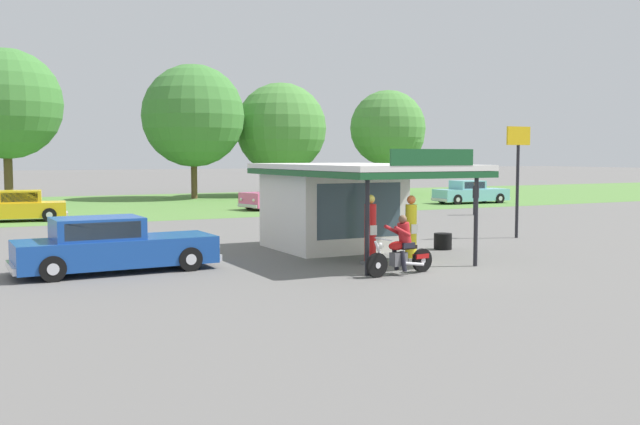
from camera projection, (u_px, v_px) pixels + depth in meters
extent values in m
plane|color=slate|center=(431.00, 269.00, 19.96)|extent=(300.00, 300.00, 0.00)
cube|color=#56843D|center=(158.00, 204.00, 46.62)|extent=(120.00, 24.00, 0.01)
cube|color=silver|center=(332.00, 208.00, 24.32)|extent=(3.78, 3.71, 2.72)
cube|color=#384C56|center=(359.00, 211.00, 22.68)|extent=(3.02, 0.05, 1.74)
cube|color=silver|center=(359.00, 167.00, 22.59)|extent=(4.48, 7.84, 0.16)
cube|color=#195128|center=(359.00, 172.00, 22.61)|extent=(4.48, 7.84, 0.18)
cube|color=#195128|center=(433.00, 157.00, 19.11)|extent=(2.64, 0.08, 0.44)
cylinder|color=black|center=(476.00, 219.00, 20.39)|extent=(0.12, 0.12, 2.72)
cylinder|color=black|center=(367.00, 224.00, 18.77)|extent=(0.12, 0.12, 2.72)
cube|color=slate|center=(370.00, 263.00, 20.83)|extent=(0.44, 0.44, 0.10)
cylinder|color=red|center=(370.00, 232.00, 20.76)|extent=(0.34, 0.34, 1.65)
cube|color=white|center=(374.00, 230.00, 20.60)|extent=(0.22, 0.02, 0.28)
sphere|color=#EACC4C|center=(370.00, 199.00, 20.69)|extent=(0.26, 0.26, 0.26)
cube|color=slate|center=(411.00, 259.00, 21.47)|extent=(0.44, 0.44, 0.10)
cylinder|color=yellow|center=(411.00, 231.00, 21.40)|extent=(0.34, 0.34, 1.60)
cube|color=white|center=(414.00, 229.00, 21.23)|extent=(0.22, 0.02, 0.28)
sphere|color=orange|center=(411.00, 200.00, 21.33)|extent=(0.26, 0.26, 0.26)
cylinder|color=black|center=(377.00, 265.00, 18.54)|extent=(0.65, 0.18, 0.64)
cylinder|color=silver|center=(377.00, 265.00, 18.54)|extent=(0.17, 0.14, 0.16)
cylinder|color=black|center=(422.00, 260.00, 19.42)|extent=(0.65, 0.18, 0.64)
cylinder|color=silver|center=(422.00, 260.00, 19.42)|extent=(0.17, 0.14, 0.16)
ellipsoid|color=#B21414|center=(397.00, 246.00, 18.88)|extent=(0.59, 0.31, 0.24)
cube|color=#59595E|center=(399.00, 259.00, 18.94)|extent=(0.47, 0.30, 0.36)
cube|color=black|center=(407.00, 247.00, 19.09)|extent=(0.51, 0.32, 0.10)
cylinder|color=silver|center=(380.00, 254.00, 18.57)|extent=(0.37, 0.12, 0.71)
cylinder|color=silver|center=(384.00, 239.00, 18.61)|extent=(0.13, 0.70, 0.04)
sphere|color=silver|center=(381.00, 246.00, 18.57)|extent=(0.16, 0.16, 0.16)
cube|color=#B21414|center=(421.00, 256.00, 19.38)|extent=(0.46, 0.24, 0.12)
cylinder|color=silver|center=(414.00, 264.00, 19.06)|extent=(0.71, 0.17, 0.18)
cube|color=black|center=(405.00, 245.00, 19.04)|extent=(0.44, 0.39, 0.14)
cylinder|color=black|center=(403.00, 261.00, 18.83)|extent=(0.15, 0.25, 0.56)
cylinder|color=black|center=(395.00, 260.00, 19.09)|extent=(0.15, 0.25, 0.56)
cylinder|color=#B21E23|center=(404.00, 233.00, 19.00)|extent=(0.45, 0.37, 0.60)
sphere|color=brown|center=(403.00, 219.00, 18.93)|extent=(0.22, 0.22, 0.22)
cylinder|color=#B21E23|center=(402.00, 231.00, 18.69)|extent=(0.54, 0.16, 0.31)
cylinder|color=#B21E23|center=(392.00, 230.00, 19.02)|extent=(0.54, 0.16, 0.31)
cube|color=#19479E|center=(117.00, 251.00, 19.48)|extent=(5.27, 2.01, 0.74)
cube|color=#19479E|center=(97.00, 228.00, 19.19)|extent=(2.32, 1.70, 0.58)
cube|color=#283847|center=(139.00, 226.00, 19.72)|extent=(0.08, 1.45, 0.46)
cube|color=#283847|center=(91.00, 226.00, 19.89)|extent=(1.93, 0.09, 0.44)
cube|color=#283847|center=(104.00, 231.00, 18.48)|extent=(1.93, 0.09, 0.44)
cube|color=silver|center=(209.00, 254.00, 20.76)|extent=(0.17, 1.77, 0.18)
cube|color=silver|center=(11.00, 268.00, 18.24)|extent=(0.17, 1.77, 0.18)
sphere|color=white|center=(203.00, 242.00, 21.26)|extent=(0.18, 0.18, 0.18)
sphere|color=white|center=(217.00, 247.00, 20.22)|extent=(0.18, 0.18, 0.18)
cylinder|color=black|center=(171.00, 252.00, 21.10)|extent=(0.67, 0.22, 0.66)
cylinder|color=silver|center=(171.00, 252.00, 21.10)|extent=(0.30, 0.23, 0.30)
cylinder|color=black|center=(190.00, 259.00, 19.58)|extent=(0.67, 0.22, 0.66)
cylinder|color=silver|center=(190.00, 259.00, 19.58)|extent=(0.30, 0.23, 0.30)
cylinder|color=black|center=(43.00, 260.00, 19.41)|extent=(0.67, 0.22, 0.66)
cylinder|color=silver|center=(43.00, 260.00, 19.41)|extent=(0.30, 0.23, 0.30)
cylinder|color=black|center=(53.00, 269.00, 17.89)|extent=(0.67, 0.22, 0.66)
cylinder|color=silver|center=(53.00, 269.00, 17.89)|extent=(0.30, 0.23, 0.30)
cube|color=#7AC6D1|center=(471.00, 195.00, 47.56)|extent=(5.02, 2.05, 0.76)
cube|color=#7AC6D1|center=(468.00, 185.00, 47.39)|extent=(1.96, 1.68, 0.56)
cube|color=#283847|center=(479.00, 185.00, 47.77)|extent=(0.11, 1.41, 0.45)
cube|color=#283847|center=(461.00, 184.00, 48.10)|extent=(1.60, 0.11, 0.43)
cube|color=#283847|center=(475.00, 185.00, 46.68)|extent=(1.60, 0.11, 0.43)
cube|color=silver|center=(501.00, 198.00, 48.61)|extent=(0.20, 1.73, 0.18)
cube|color=silver|center=(439.00, 200.00, 46.56)|extent=(0.20, 1.73, 0.18)
sphere|color=white|center=(496.00, 193.00, 49.11)|extent=(0.18, 0.18, 0.18)
sphere|color=white|center=(507.00, 194.00, 48.06)|extent=(0.18, 0.18, 0.18)
cylinder|color=black|center=(484.00, 197.00, 49.04)|extent=(0.67, 0.23, 0.66)
cylinder|color=silver|center=(484.00, 197.00, 49.04)|extent=(0.31, 0.23, 0.30)
cylinder|color=black|center=(500.00, 198.00, 47.50)|extent=(0.67, 0.23, 0.66)
cylinder|color=silver|center=(500.00, 198.00, 47.50)|extent=(0.31, 0.23, 0.30)
cylinder|color=black|center=(442.00, 198.00, 47.66)|extent=(0.67, 0.23, 0.66)
cylinder|color=silver|center=(442.00, 198.00, 47.66)|extent=(0.31, 0.23, 0.30)
cylinder|color=black|center=(457.00, 200.00, 46.12)|extent=(0.67, 0.23, 0.66)
cylinder|color=silver|center=(457.00, 200.00, 46.12)|extent=(0.31, 0.23, 0.30)
cube|color=#E55993|center=(280.00, 199.00, 42.48)|extent=(5.01, 3.01, 0.84)
cube|color=#E55993|center=(283.00, 187.00, 42.56)|extent=(2.38, 2.14, 0.50)
cube|color=#283847|center=(269.00, 188.00, 41.90)|extent=(0.41, 1.47, 0.40)
cube|color=#283847|center=(292.00, 188.00, 41.93)|extent=(1.68, 0.45, 0.38)
cube|color=#283847|center=(274.00, 187.00, 43.18)|extent=(1.68, 0.45, 0.38)
cube|color=silver|center=(248.00, 206.00, 40.95)|extent=(0.56, 1.80, 0.18)
cube|color=silver|center=(311.00, 202.00, 44.06)|extent=(0.56, 1.80, 0.18)
sphere|color=white|center=(254.00, 200.00, 40.46)|extent=(0.18, 0.18, 0.18)
sphere|color=white|center=(241.00, 199.00, 41.38)|extent=(0.18, 0.18, 0.18)
cylinder|color=black|center=(268.00, 205.00, 40.78)|extent=(0.69, 0.36, 0.66)
cylinder|color=silver|center=(268.00, 205.00, 40.78)|extent=(0.34, 0.29, 0.30)
cylinder|color=black|center=(250.00, 204.00, 42.14)|extent=(0.69, 0.36, 0.66)
cylinder|color=silver|center=(250.00, 204.00, 42.14)|extent=(0.34, 0.29, 0.30)
cylinder|color=black|center=(311.00, 203.00, 42.87)|extent=(0.69, 0.36, 0.66)
cylinder|color=silver|center=(311.00, 203.00, 42.87)|extent=(0.34, 0.29, 0.30)
cylinder|color=black|center=(292.00, 201.00, 44.23)|extent=(0.69, 0.36, 0.66)
cylinder|color=silver|center=(292.00, 201.00, 44.23)|extent=(0.34, 0.29, 0.30)
cube|color=gold|center=(14.00, 210.00, 34.41)|extent=(4.90, 2.30, 0.72)
cube|color=gold|center=(20.00, 196.00, 34.47)|extent=(2.07, 1.76, 0.57)
cube|color=#283847|center=(19.00, 197.00, 33.76)|extent=(1.61, 0.22, 0.44)
cube|color=#283847|center=(21.00, 196.00, 35.18)|extent=(1.61, 0.22, 0.44)
cube|color=silver|center=(67.00, 214.00, 35.25)|extent=(0.31, 1.67, 0.18)
cylinder|color=black|center=(49.00, 215.00, 34.21)|extent=(0.68, 0.28, 0.66)
cylinder|color=silver|center=(49.00, 215.00, 34.21)|extent=(0.32, 0.25, 0.30)
cylinder|color=black|center=(50.00, 212.00, 35.75)|extent=(0.68, 0.28, 0.66)
cylinder|color=silver|center=(50.00, 212.00, 35.75)|extent=(0.32, 0.25, 0.30)
cylinder|color=black|center=(476.00, 207.00, 38.13)|extent=(0.26, 0.26, 0.90)
cylinder|color=black|center=(476.00, 192.00, 38.07)|extent=(0.34, 0.34, 0.63)
sphere|color=#9E704C|center=(476.00, 184.00, 38.03)|extent=(0.24, 0.24, 0.24)
cylinder|color=black|center=(476.00, 182.00, 38.02)|extent=(0.39, 0.39, 0.02)
cylinder|color=#2D3351|center=(318.00, 213.00, 34.31)|extent=(0.26, 0.26, 0.83)
cylinder|color=white|center=(318.00, 198.00, 34.25)|extent=(0.34, 0.34, 0.59)
sphere|color=#9E704C|center=(318.00, 190.00, 34.22)|extent=(0.22, 0.22, 0.22)
cylinder|color=black|center=(318.00, 188.00, 34.22)|extent=(0.36, 0.36, 0.02)
cylinder|color=brown|center=(8.00, 175.00, 46.62)|extent=(0.55, 0.55, 3.80)
sphere|color=#427F38|center=(6.00, 104.00, 46.26)|extent=(7.12, 7.12, 7.12)
cylinder|color=brown|center=(281.00, 179.00, 56.64)|extent=(0.57, 0.57, 2.62)
sphere|color=#4C893D|center=(281.00, 128.00, 56.33)|extent=(7.10, 7.10, 7.10)
sphere|color=#4C893D|center=(272.00, 137.00, 55.73)|extent=(4.10, 4.10, 4.10)
cylinder|color=brown|center=(194.00, 176.00, 52.60)|extent=(0.45, 0.45, 3.25)
sphere|color=#427F38|center=(193.00, 116.00, 52.25)|extent=(7.43, 7.43, 7.43)
sphere|color=#427F38|center=(180.00, 126.00, 52.62)|extent=(5.02, 5.02, 5.02)
cylinder|color=brown|center=(387.00, 175.00, 59.22)|extent=(0.45, 0.45, 3.08)
sphere|color=#4C893D|center=(388.00, 128.00, 58.92)|extent=(6.18, 6.18, 6.18)
sphere|color=#4C893D|center=(398.00, 136.00, 58.69)|extent=(4.30, 4.30, 4.30)
cylinder|color=black|center=(517.00, 192.00, 27.41)|extent=(0.12, 0.12, 3.54)
cube|color=gold|center=(518.00, 136.00, 27.25)|extent=(1.10, 0.08, 0.70)
cylinder|color=black|center=(443.00, 247.00, 24.15)|extent=(0.60, 0.60, 0.18)
cylinder|color=black|center=(443.00, 241.00, 24.14)|extent=(0.60, 0.60, 0.18)
cylinder|color=black|center=(443.00, 236.00, 24.12)|extent=(0.60, 0.60, 0.18)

